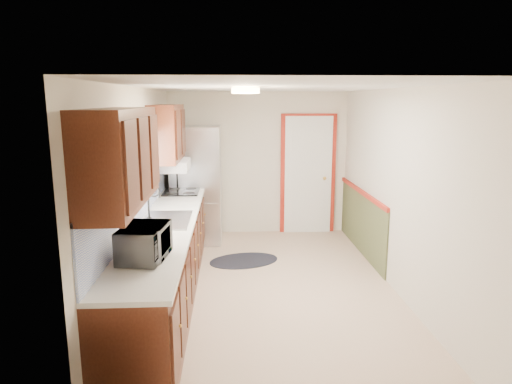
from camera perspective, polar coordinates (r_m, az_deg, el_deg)
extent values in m
cube|color=tan|center=(5.66, 1.83, -12.11)|extent=(3.20, 5.20, 0.12)
cube|color=white|center=(5.19, 2.01, 12.96)|extent=(3.20, 5.20, 0.12)
cube|color=beige|center=(7.76, 0.28, 3.57)|extent=(3.20, 0.10, 2.40)
cube|color=beige|center=(2.91, 6.35, -10.02)|extent=(3.20, 0.10, 2.40)
cube|color=beige|center=(5.38, -14.21, -0.30)|extent=(0.10, 5.20, 2.40)
cube|color=beige|center=(5.63, 17.30, 0.05)|extent=(0.10, 5.20, 2.40)
cube|color=#3D190E|center=(5.25, -11.17, -8.99)|extent=(0.60, 4.00, 0.90)
cube|color=silver|center=(5.10, -11.21, -4.03)|extent=(0.63, 4.00, 0.04)
cube|color=#5E83E6|center=(5.08, -14.72, -0.82)|extent=(0.02, 4.00, 0.55)
cube|color=#3D190E|center=(3.70, -16.64, 4.18)|extent=(0.35, 1.40, 0.75)
cube|color=#3D190E|center=(6.34, -11.06, 7.28)|extent=(0.35, 1.20, 0.75)
cube|color=white|center=(5.11, -14.70, 3.85)|extent=(0.02, 1.00, 0.90)
cube|color=#B56522|center=(5.07, -14.39, 7.79)|extent=(0.05, 1.12, 0.24)
cube|color=#B7B7BC|center=(5.19, -11.12, -3.47)|extent=(0.52, 0.82, 0.02)
cube|color=white|center=(6.43, -10.41, 3.32)|extent=(0.45, 0.60, 0.15)
cube|color=maroon|center=(7.85, 6.49, 2.12)|extent=(0.94, 0.05, 2.08)
cube|color=white|center=(7.83, 6.52, 2.09)|extent=(0.80, 0.04, 2.00)
cube|color=#464C2B|center=(7.04, 13.05, -3.77)|extent=(0.02, 2.30, 0.90)
cube|color=maroon|center=(6.93, 13.12, -0.02)|extent=(0.04, 2.30, 0.06)
cylinder|color=#FFD88C|center=(4.97, -1.31, 12.57)|extent=(0.30, 0.30, 0.06)
imported|color=white|center=(3.96, -13.80, -5.74)|extent=(0.35, 0.55, 0.35)
cube|color=#B7B7BC|center=(7.36, -7.44, 0.91)|extent=(0.79, 0.73, 1.86)
cylinder|color=black|center=(7.01, -9.76, -0.46)|extent=(0.02, 0.02, 1.30)
ellipsoid|color=black|center=(6.60, -1.52, -8.56)|extent=(1.13, 0.88, 0.01)
cube|color=black|center=(6.74, -9.30, 0.06)|extent=(0.51, 0.61, 0.02)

